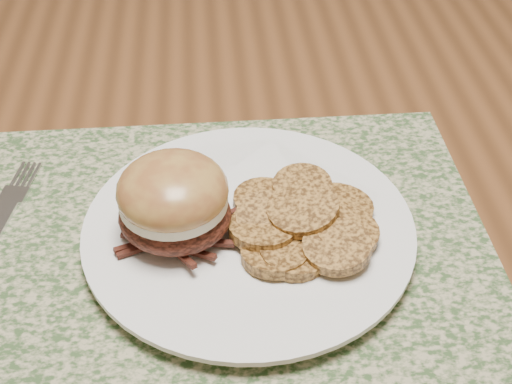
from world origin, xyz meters
TOP-DOWN VIEW (x-y plane):
  - dining_table at (0.00, 0.00)m, footprint 1.50×0.90m
  - placemat at (-0.14, -0.18)m, footprint 0.45×0.33m
  - dinner_plate at (-0.11, -0.18)m, footprint 0.26×0.26m
  - pork_sandwich at (-0.17, -0.19)m, footprint 0.12×0.12m
  - roasted_potatoes at (-0.07, -0.19)m, footprint 0.15×0.14m

SIDE VIEW (x-z plane):
  - dining_table at x=0.00m, z-range 0.30..1.05m
  - placemat at x=-0.14m, z-range 0.75..0.75m
  - dinner_plate at x=-0.11m, z-range 0.75..0.77m
  - roasted_potatoes at x=-0.07m, z-range 0.76..0.80m
  - pork_sandwich at x=-0.17m, z-range 0.77..0.84m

